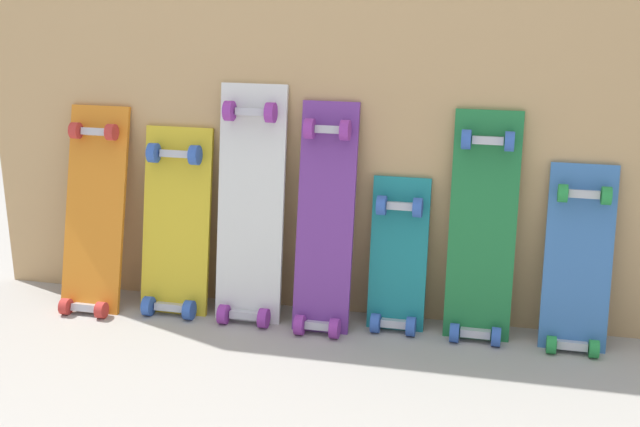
{
  "coord_description": "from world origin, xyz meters",
  "views": [
    {
      "loc": [
        0.56,
        -2.45,
        1.13
      ],
      "look_at": [
        0.0,
        -0.07,
        0.38
      ],
      "focal_mm": 45.73,
      "sensor_mm": 36.0,
      "label": 1
    }
  ],
  "objects_px": {
    "skateboard_green": "(482,237)",
    "skateboard_blue": "(577,270)",
    "skateboard_orange": "(94,220)",
    "skateboard_white": "(250,214)",
    "skateboard_purple": "(325,228)",
    "skateboard_teal": "(398,264)",
    "skateboard_yellow": "(176,231)"
  },
  "relations": [
    {
      "from": "skateboard_white",
      "to": "skateboard_green",
      "type": "relative_size",
      "value": 1.07
    },
    {
      "from": "skateboard_orange",
      "to": "skateboard_blue",
      "type": "height_order",
      "value": "skateboard_orange"
    },
    {
      "from": "skateboard_purple",
      "to": "skateboard_green",
      "type": "bearing_deg",
      "value": 3.99
    },
    {
      "from": "skateboard_blue",
      "to": "skateboard_purple",
      "type": "bearing_deg",
      "value": -178.15
    },
    {
      "from": "skateboard_blue",
      "to": "skateboard_white",
      "type": "bearing_deg",
      "value": -179.42
    },
    {
      "from": "skateboard_white",
      "to": "skateboard_teal",
      "type": "xyz_separation_m",
      "value": [
        0.48,
        0.02,
        -0.14
      ]
    },
    {
      "from": "skateboard_yellow",
      "to": "skateboard_blue",
      "type": "xyz_separation_m",
      "value": [
        1.29,
        0.01,
        -0.03
      ]
    },
    {
      "from": "skateboard_orange",
      "to": "skateboard_purple",
      "type": "distance_m",
      "value": 0.8
    },
    {
      "from": "skateboard_white",
      "to": "skateboard_green",
      "type": "xyz_separation_m",
      "value": [
        0.74,
        0.02,
        -0.03
      ]
    },
    {
      "from": "skateboard_purple",
      "to": "skateboard_white",
      "type": "bearing_deg",
      "value": 176.64
    },
    {
      "from": "skateboard_orange",
      "to": "skateboard_purple",
      "type": "bearing_deg",
      "value": 1.05
    },
    {
      "from": "skateboard_teal",
      "to": "skateboard_blue",
      "type": "distance_m",
      "value": 0.55
    },
    {
      "from": "skateboard_orange",
      "to": "skateboard_green",
      "type": "relative_size",
      "value": 0.96
    },
    {
      "from": "skateboard_green",
      "to": "skateboard_orange",
      "type": "bearing_deg",
      "value": -177.83
    },
    {
      "from": "skateboard_purple",
      "to": "skateboard_teal",
      "type": "height_order",
      "value": "skateboard_purple"
    },
    {
      "from": "skateboard_orange",
      "to": "skateboard_white",
      "type": "xyz_separation_m",
      "value": [
        0.54,
        0.03,
        0.05
      ]
    },
    {
      "from": "skateboard_yellow",
      "to": "skateboard_purple",
      "type": "height_order",
      "value": "skateboard_purple"
    },
    {
      "from": "skateboard_purple",
      "to": "skateboard_teal",
      "type": "bearing_deg",
      "value": 8.65
    },
    {
      "from": "skateboard_yellow",
      "to": "skateboard_blue",
      "type": "height_order",
      "value": "skateboard_yellow"
    },
    {
      "from": "skateboard_teal",
      "to": "skateboard_green",
      "type": "relative_size",
      "value": 0.71
    },
    {
      "from": "skateboard_white",
      "to": "skateboard_blue",
      "type": "distance_m",
      "value": 1.04
    },
    {
      "from": "skateboard_white",
      "to": "skateboard_blue",
      "type": "bearing_deg",
      "value": 0.58
    },
    {
      "from": "skateboard_yellow",
      "to": "skateboard_white",
      "type": "xyz_separation_m",
      "value": [
        0.26,
        0.0,
        0.08
      ]
    },
    {
      "from": "skateboard_orange",
      "to": "skateboard_teal",
      "type": "relative_size",
      "value": 1.35
    },
    {
      "from": "skateboard_yellow",
      "to": "skateboard_white",
      "type": "distance_m",
      "value": 0.27
    },
    {
      "from": "skateboard_white",
      "to": "skateboard_purple",
      "type": "relative_size",
      "value": 1.06
    },
    {
      "from": "skateboard_teal",
      "to": "skateboard_yellow",
      "type": "bearing_deg",
      "value": -178.41
    },
    {
      "from": "skateboard_orange",
      "to": "skateboard_white",
      "type": "bearing_deg",
      "value": 3.08
    },
    {
      "from": "skateboard_orange",
      "to": "skateboard_green",
      "type": "height_order",
      "value": "skateboard_green"
    },
    {
      "from": "skateboard_green",
      "to": "skateboard_blue",
      "type": "xyz_separation_m",
      "value": [
        0.29,
        -0.01,
        -0.08
      ]
    },
    {
      "from": "skateboard_blue",
      "to": "skateboard_orange",
      "type": "bearing_deg",
      "value": -178.56
    },
    {
      "from": "skateboard_teal",
      "to": "skateboard_purple",
      "type": "bearing_deg",
      "value": -171.35
    }
  ]
}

